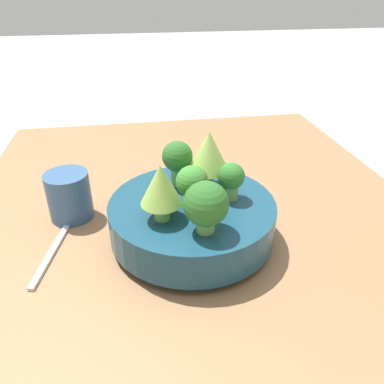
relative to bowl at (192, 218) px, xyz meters
The scene contains 11 objects.
ground_plane 0.10m from the bowl, 150.67° to the left, with size 6.00×6.00×0.00m, color #ADA89E.
table 0.08m from the bowl, 150.67° to the left, with size 1.15×0.89×0.04m.
bowl is the anchor object (origin of this frame).
broccoli_floret_center 0.07m from the bowl, ahead, with size 0.05×0.05×0.07m.
romanesco_piece_near 0.11m from the bowl, 53.84° to the right, with size 0.06×0.06×0.09m.
broccoli_floret_right 0.11m from the bowl, ahead, with size 0.07×0.07×0.08m.
broccoli_floret_back 0.10m from the bowl, 92.23° to the left, with size 0.04×0.04×0.06m.
romanesco_piece_far 0.12m from the bowl, 140.79° to the left, with size 0.07×0.07×0.11m.
broccoli_floret_left 0.11m from the bowl, 167.25° to the right, with size 0.05×0.05×0.08m.
cup 0.24m from the bowl, 116.84° to the right, with size 0.08×0.08×0.09m.
fork 0.24m from the bowl, 92.81° to the right, with size 0.20×0.05×0.01m.
Camera 1 is at (0.56, -0.11, 0.45)m, focal length 35.00 mm.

